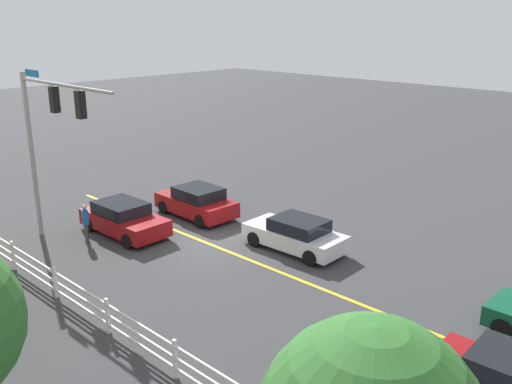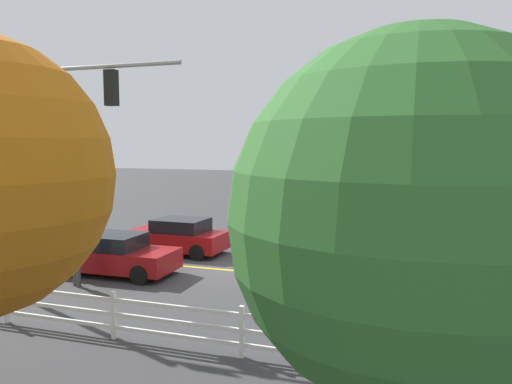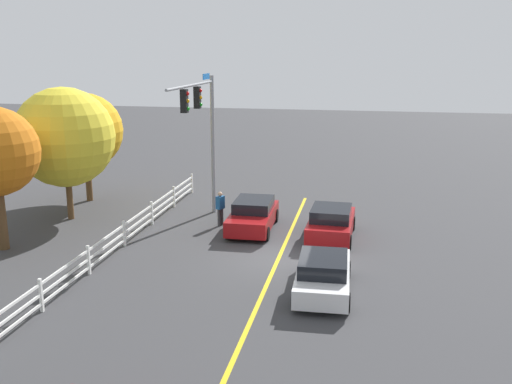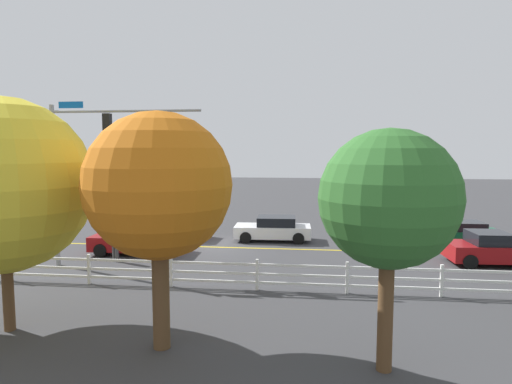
{
  "view_description": "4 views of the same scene",
  "coord_description": "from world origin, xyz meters",
  "px_view_note": "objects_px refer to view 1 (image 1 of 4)",
  "views": [
    {
      "loc": [
        -16.81,
        14.7,
        9.21
      ],
      "look_at": [
        -2.54,
        -0.12,
        2.84
      ],
      "focal_mm": 39.95,
      "sensor_mm": 36.0,
      "label": 1
    },
    {
      "loc": [
        -6.69,
        16.66,
        4.68
      ],
      "look_at": [
        -1.11,
        0.34,
        2.94
      ],
      "focal_mm": 35.22,
      "sensor_mm": 36.0,
      "label": 2
    },
    {
      "loc": [
        -21.59,
        -3.33,
        8.3
      ],
      "look_at": [
        -1.49,
        0.64,
        3.16
      ],
      "focal_mm": 39.79,
      "sensor_mm": 36.0,
      "label": 3
    },
    {
      "loc": [
        -4.76,
        22.28,
        5.1
      ],
      "look_at": [
        -2.21,
        0.33,
        3.0
      ],
      "focal_mm": 30.49,
      "sensor_mm": 36.0,
      "label": 4
    }
  ],
  "objects_px": {
    "car_3": "(124,219)",
    "car_4": "(197,202)",
    "pedestrian": "(86,222)",
    "car_2": "(296,234)"
  },
  "relations": [
    {
      "from": "car_3",
      "to": "car_4",
      "type": "bearing_deg",
      "value": 80.35
    },
    {
      "from": "car_3",
      "to": "car_2",
      "type": "bearing_deg",
      "value": 28.91
    },
    {
      "from": "car_3",
      "to": "car_4",
      "type": "height_order",
      "value": "car_4"
    },
    {
      "from": "car_4",
      "to": "pedestrian",
      "type": "distance_m",
      "value": 5.46
    },
    {
      "from": "car_3",
      "to": "pedestrian",
      "type": "bearing_deg",
      "value": -101.16
    },
    {
      "from": "car_2",
      "to": "pedestrian",
      "type": "xyz_separation_m",
      "value": [
        6.9,
        5.52,
        0.25
      ]
    },
    {
      "from": "car_3",
      "to": "car_4",
      "type": "xyz_separation_m",
      "value": [
        -0.55,
        -3.72,
        0.01
      ]
    },
    {
      "from": "car_4",
      "to": "pedestrian",
      "type": "height_order",
      "value": "pedestrian"
    },
    {
      "from": "car_2",
      "to": "car_3",
      "type": "height_order",
      "value": "car_3"
    },
    {
      "from": "pedestrian",
      "to": "car_2",
      "type": "bearing_deg",
      "value": -26.64
    }
  ]
}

